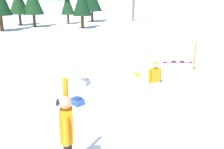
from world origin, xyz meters
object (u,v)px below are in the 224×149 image
loose_snowboard_near_right (178,62)px  trail_marker_pole (195,56)px  snowboarder_midground (152,75)px  backpack_blue (77,101)px  pine_tree_young (67,0)px  snowboarder_foreground (67,134)px  backpack_grey (84,82)px

loose_snowboard_near_right → trail_marker_pole: (-0.25, -1.46, 0.70)m
snowboarder_midground → backpack_blue: bearing=-168.3°
trail_marker_pole → pine_tree_young: pine_tree_young is taller
backpack_blue → pine_tree_young: size_ratio=0.10×
snowboarder_midground → loose_snowboard_near_right: 3.89m
snowboarder_foreground → backpack_blue: 3.63m
backpack_blue → trail_marker_pole: size_ratio=0.38×
pine_tree_young → trail_marker_pole: bearing=-92.4°
backpack_blue → trail_marker_pole: bearing=12.3°
backpack_grey → trail_marker_pole: size_ratio=0.38×
backpack_blue → snowboarder_midground: bearing=11.7°
loose_snowboard_near_right → backpack_blue: size_ratio=3.23×
trail_marker_pole → backpack_blue: bearing=-167.7°
loose_snowboard_near_right → pine_tree_young: bearing=88.1°
backpack_blue → pine_tree_young: 26.80m
backpack_grey → pine_tree_young: size_ratio=0.10×
snowboarder_foreground → backpack_grey: bearing=66.5°
backpack_grey → trail_marker_pole: trail_marker_pole is taller
snowboarder_midground → backpack_blue: 3.64m
loose_snowboard_near_right → backpack_grey: size_ratio=3.20×
backpack_blue → trail_marker_pole: (6.53, 1.43, 0.61)m
trail_marker_pole → pine_tree_young: (1.02, 24.13, 2.29)m
snowboarder_foreground → snowboarder_midground: snowboarder_foreground is taller
snowboarder_midground → pine_tree_young: size_ratio=0.32×
snowboarder_foreground → pine_tree_young: (8.84, 28.84, 2.09)m
trail_marker_pole → pine_tree_young: bearing=87.6°
backpack_blue → pine_tree_young: pine_tree_young is taller
loose_snowboard_near_right → backpack_blue: bearing=-157.0°
pine_tree_young → loose_snowboard_near_right: bearing=-91.9°
loose_snowboard_near_right → backpack_grey: (-5.86, -1.08, 0.10)m
snowboarder_midground → backpack_blue: snowboarder_midground is taller
snowboarder_foreground → trail_marker_pole: bearing=31.1°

